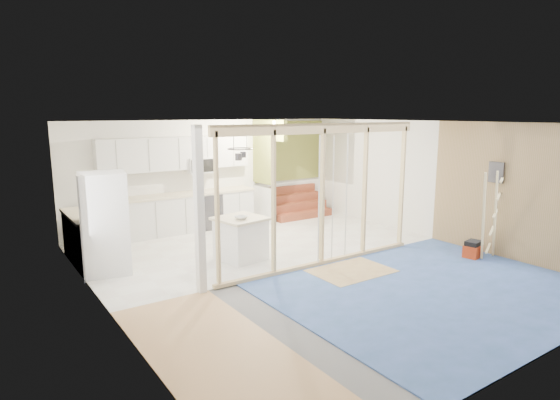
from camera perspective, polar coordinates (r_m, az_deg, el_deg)
room at (r=8.25m, az=3.56°, el=0.30°), size 7.01×8.01×2.61m
floor_overlays at (r=8.66m, az=3.60°, el=-8.01°), size 7.00×8.00×0.03m
stud_frame at (r=8.06m, az=2.22°, el=2.16°), size 4.66×0.14×2.60m
base_cabinets at (r=10.59m, az=-14.83°, el=-2.32°), size 4.45×2.24×0.93m
upper_cabinets at (r=11.07m, az=-12.20°, el=5.44°), size 3.60×0.41×0.85m
green_partition at (r=12.41m, az=0.66°, el=2.15°), size 2.25×1.51×2.60m
pot_rack at (r=9.55m, az=-4.86°, el=5.92°), size 0.52×0.52×0.72m
sheathing_panel at (r=9.65m, az=27.88°, el=0.59°), size 0.02×4.00×2.60m
electrical_panel at (r=9.85m, az=24.86°, el=3.09°), size 0.04×0.30×0.40m
ceiling_light at (r=11.37m, az=-0.10°, el=9.44°), size 0.32×0.32×0.08m
fridge at (r=8.60m, az=-20.57°, el=-2.72°), size 0.90×0.87×1.78m
island at (r=8.92m, az=-4.81°, el=-4.76°), size 0.99×0.99×0.83m
bowl at (r=8.67m, az=-4.77°, el=-2.15°), size 0.29×0.29×0.06m
soap_bottle_a at (r=10.57m, az=-20.21°, el=0.70°), size 0.13×0.13×0.29m
soap_bottle_b at (r=11.42m, az=-7.63°, el=1.70°), size 0.08×0.08×0.18m
toolbox at (r=9.82m, az=22.46°, el=-5.63°), size 0.41×0.34×0.34m
ladder at (r=9.63m, az=24.32°, el=-1.71°), size 0.90×0.20×1.71m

